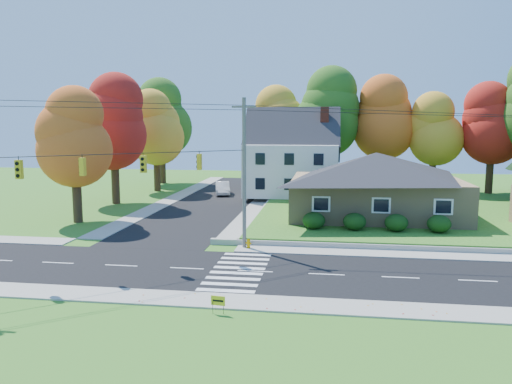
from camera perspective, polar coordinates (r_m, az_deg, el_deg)
ground at (r=28.61m, az=-0.09°, el=-9.08°), size 120.00×120.00×0.00m
road_main at (r=28.61m, az=-0.09°, el=-9.07°), size 90.00×8.00×0.02m
road_cross at (r=55.05m, az=-4.40°, el=-0.87°), size 8.00×44.00×0.02m
sidewalk_north at (r=33.38m, az=1.16°, el=-6.54°), size 90.00×2.00×0.08m
sidewalk_south at (r=23.92m, az=-1.87°, el=-12.44°), size 90.00×2.00×0.08m
lawn at (r=49.59m, az=18.64°, el=-1.95°), size 30.00×30.00×0.50m
ranch_house at (r=43.57m, az=13.50°, el=0.95°), size 14.60×10.60×5.40m
colonial_house at (r=55.35m, az=4.17°, el=3.94°), size 10.40×8.40×9.60m
hedge_row at (r=37.74m, az=13.48°, el=-3.36°), size 10.70×1.70×1.27m
traffic_infrastructure at (r=28.91m, az=0.00°, el=1.52°), size 38.10×10.66×10.00m
tree_lot_0 at (r=61.37m, az=2.70°, el=7.81°), size 6.72×6.72×12.51m
tree_lot_1 at (r=60.10m, az=8.38°, el=8.99°), size 7.84×7.84×14.60m
tree_lot_2 at (r=61.38m, az=14.04°, el=8.20°), size 7.28×7.28×13.56m
tree_lot_3 at (r=61.28m, az=19.72°, el=6.76°), size 6.16×6.16×11.47m
tree_lot_4 at (r=61.77m, az=25.43°, el=7.07°), size 6.72×6.72×12.51m
tree_west_0 at (r=44.37m, az=-20.07°, el=5.85°), size 6.16×6.16×11.47m
tree_west_1 at (r=53.78m, az=-16.01°, el=7.68°), size 7.28×7.28×13.56m
tree_west_2 at (r=62.70m, az=-11.38°, el=7.21°), size 6.72×6.72×12.51m
tree_west_3 at (r=70.91m, az=-10.76°, el=8.34°), size 7.84×7.84×14.60m
white_car at (r=58.79m, az=-3.84°, el=0.43°), size 2.62×4.76×1.49m
fire_hydrant at (r=33.52m, az=-0.86°, el=-5.95°), size 0.41×0.31×0.71m
yard_sign at (r=22.50m, az=-4.37°, el=-12.32°), size 0.65×0.11×0.82m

